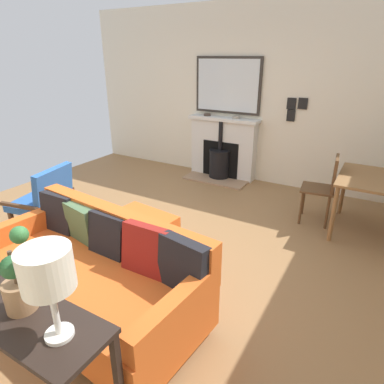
% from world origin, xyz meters
% --- Properties ---
extents(ground_plane, '(5.70, 6.09, 0.01)m').
position_xyz_m(ground_plane, '(0.00, 0.00, -0.00)').
color(ground_plane, olive).
extents(wall_left, '(0.12, 6.09, 2.84)m').
position_xyz_m(wall_left, '(-2.85, 0.00, 1.42)').
color(wall_left, silver).
rests_on(wall_left, ground).
extents(fireplace, '(0.62, 1.25, 1.06)m').
position_xyz_m(fireplace, '(-2.64, -0.28, 0.46)').
color(fireplace, '#9E7A5B').
rests_on(fireplace, ground).
extents(mirror_over_mantel, '(0.04, 1.17, 0.91)m').
position_xyz_m(mirror_over_mantel, '(-2.76, -0.28, 1.58)').
color(mirror_over_mantel, '#2D2823').
extents(mantel_bowl_near, '(0.13, 0.13, 0.04)m').
position_xyz_m(mantel_bowl_near, '(-2.67, -0.60, 1.08)').
color(mantel_bowl_near, '#47382D').
rests_on(mantel_bowl_near, fireplace).
extents(mantel_bowl_far, '(0.12, 0.12, 0.04)m').
position_xyz_m(mantel_bowl_far, '(-2.67, -0.06, 1.09)').
color(mantel_bowl_far, '#9E9384').
rests_on(mantel_bowl_far, fireplace).
extents(sofa, '(1.10, 2.05, 0.85)m').
position_xyz_m(sofa, '(0.97, 0.27, 0.37)').
color(sofa, '#B2B2B7').
rests_on(sofa, ground).
extents(ottoman, '(0.76, 0.78, 0.41)m').
position_xyz_m(ottoman, '(0.09, -0.01, 0.25)').
color(ottoman, '#B2B2B7').
rests_on(ottoman, ground).
extents(armchair_accent, '(0.77, 0.71, 0.82)m').
position_xyz_m(armchair_accent, '(0.21, -1.32, 0.44)').
color(armchair_accent, '#4C3321').
rests_on(armchair_accent, ground).
extents(table_lamp_far_end, '(0.24, 0.24, 0.49)m').
position_xyz_m(table_lamp_far_end, '(1.78, 0.93, 1.15)').
color(table_lamp_far_end, white).
rests_on(table_lamp_far_end, console_table).
extents(dining_table, '(0.96, 0.78, 0.72)m').
position_xyz_m(dining_table, '(-1.68, 2.14, 0.62)').
color(dining_table, olive).
rests_on(dining_table, ground).
extents(dining_chair_near_fireplace, '(0.44, 0.44, 0.90)m').
position_xyz_m(dining_chair_near_fireplace, '(-1.69, 1.61, 0.54)').
color(dining_chair_near_fireplace, brown).
rests_on(dining_chair_near_fireplace, ground).
extents(photo_gallery_row, '(0.02, 0.31, 0.37)m').
position_xyz_m(photo_gallery_row, '(-2.77, 0.87, 1.30)').
color(photo_gallery_row, black).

